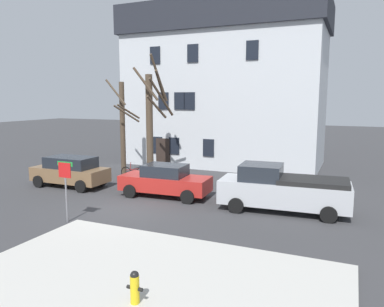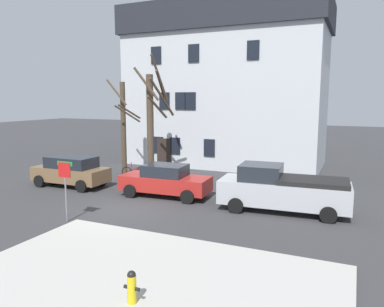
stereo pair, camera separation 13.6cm
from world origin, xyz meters
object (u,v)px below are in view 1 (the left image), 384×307
Objects in this scene: building_main at (225,86)px; tree_bare_mid at (151,119)px; car_red_sedan at (165,181)px; fire_hydrant at (135,287)px; street_sign_pole at (65,180)px; pickup_truck_silver at (282,189)px; bicycle_leaning at (134,173)px; tree_bare_near at (123,126)px; car_brown_wagon at (70,171)px.

tree_bare_mid is at bearing -110.07° from building_main.
car_red_sedan is (0.51, -10.77, -5.11)m from building_main.
fire_hydrant is 0.33× the size of street_sign_pole.
pickup_truck_silver is 9.41m from fire_hydrant.
tree_bare_mid is 15.37m from fire_hydrant.
pickup_truck_silver is 7.04× the size of fire_hydrant.
tree_bare_mid reaches higher than bicycle_leaning.
street_sign_pole is (-7.69, -5.00, 0.76)m from pickup_truck_silver.
pickup_truck_silver is (6.42, -10.90, -4.94)m from building_main.
building_main is 2.58× the size of pickup_truck_silver.
building_main is at bearing 102.93° from fire_hydrant.
pickup_truck_silver is at bearing -1.28° from car_red_sedan.
car_red_sedan is at bearing 113.73° from fire_hydrant.
tree_bare_near is at bearing -124.21° from building_main.
bicycle_leaning is (-3.35, -7.70, -5.57)m from building_main.
pickup_truck_silver is (8.93, -4.03, -2.67)m from tree_bare_mid.
car_red_sedan is (5.94, 0.24, -0.07)m from car_brown_wagon.
car_brown_wagon is at bearing 137.79° from fire_hydrant.
car_red_sedan reaches higher than fire_hydrant.
fire_hydrant is (10.05, -9.12, -0.35)m from car_brown_wagon.
tree_bare_mid is at bearing 54.72° from car_brown_wagon.
tree_bare_mid is 9.34× the size of fire_hydrant.
building_main is at bearing 63.72° from car_brown_wagon.
car_brown_wagon is (-5.43, -11.00, -5.04)m from building_main.
car_brown_wagon is 1.77× the size of street_sign_pole.
bicycle_leaning is at bearing -135.46° from tree_bare_mid.
tree_bare_mid is 1.33× the size of pickup_truck_silver.
tree_bare_near is 1.32× the size of car_red_sedan.
tree_bare_mid is at bearing 118.29° from fire_hydrant.
car_brown_wagon reaches higher than car_red_sedan.
car_brown_wagon is 6.48m from street_sign_pole.
tree_bare_near is 2.20m from tree_bare_mid.
building_main is 7.66m from tree_bare_mid.
building_main is 13.58m from pickup_truck_silver.
bicycle_leaning is (-3.86, 3.07, -0.46)m from car_red_sedan.
car_red_sedan is 5.91m from pickup_truck_silver.
bicycle_leaning is (1.30, -0.86, -2.81)m from tree_bare_near.
car_red_sedan is 10.22m from fire_hydrant.
tree_bare_mid reaches higher than street_sign_pole.
tree_bare_mid is (-2.51, -6.87, -2.27)m from building_main.
building_main is at bearing 92.69° from car_red_sedan.
bicycle_leaning is at bearing 104.23° from street_sign_pole.
tree_bare_near reaches higher than fire_hydrant.
fire_hydrant is at bearing -77.07° from building_main.
tree_bare_mid is 5.69m from car_red_sedan.
tree_bare_near is 9.78m from street_sign_pole.
building_main reaches higher than street_sign_pole.
tree_bare_near is at bearing 110.45° from street_sign_pole.
pickup_truck_silver is 9.20m from street_sign_pole.
tree_bare_mid reaches higher than pickup_truck_silver.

